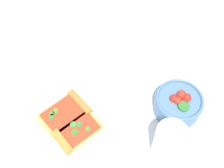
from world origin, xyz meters
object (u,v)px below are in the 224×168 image
at_px(soda_glass, 168,143).
at_px(paper_napkin, 64,54).
at_px(salad_bowl, 178,103).
at_px(pizza_slice_near, 67,112).
at_px(pepper_shaker, 96,23).
at_px(pizza_slice_far, 75,133).
at_px(plate, 72,124).

xyz_separation_m(soda_glass, paper_napkin, (-0.43, 0.08, -0.05)).
height_order(salad_bowl, soda_glass, soda_glass).
xyz_separation_m(pizza_slice_near, pepper_shaker, (-0.14, 0.30, 0.02)).
bearing_deg(paper_napkin, salad_bowl, 7.44).
bearing_deg(pepper_shaker, pizza_slice_near, -64.56).
height_order(pizza_slice_far, pepper_shaker, pepper_shaker).
relative_size(plate, pepper_shaker, 3.38).
bearing_deg(salad_bowl, soda_glass, -71.75).
bearing_deg(soda_glass, pizza_slice_near, -164.01).
relative_size(pizza_slice_near, salad_bowl, 1.09).
xyz_separation_m(paper_napkin, pepper_shaker, (0.02, 0.14, 0.04)).
bearing_deg(pizza_slice_near, salad_bowl, 41.53).
xyz_separation_m(pizza_slice_near, paper_napkin, (-0.16, 0.15, -0.02)).
relative_size(pizza_slice_near, pizza_slice_far, 1.06).
relative_size(paper_napkin, pepper_shaker, 1.73).
height_order(plate, pizza_slice_near, pizza_slice_near).
height_order(soda_glass, paper_napkin, soda_glass).
relative_size(soda_glass, pepper_shaker, 1.52).
distance_m(plate, pizza_slice_far, 0.04).
bearing_deg(soda_glass, salad_bowl, 108.25).
distance_m(salad_bowl, soda_glass, 0.14).
distance_m(pizza_slice_far, pepper_shaker, 0.39).
xyz_separation_m(salad_bowl, paper_napkin, (-0.39, -0.05, -0.03)).
bearing_deg(paper_napkin, pizza_slice_far, -40.45).
xyz_separation_m(plate, pizza_slice_near, (-0.03, 0.02, 0.01)).
relative_size(pizza_slice_near, paper_napkin, 1.05).
bearing_deg(plate, pepper_shaker, 118.59).
distance_m(plate, pizza_slice_near, 0.04).
bearing_deg(pepper_shaker, plate, -61.41).
height_order(plate, pepper_shaker, pepper_shaker).
relative_size(salad_bowl, soda_glass, 1.10).
xyz_separation_m(plate, soda_glass, (0.24, 0.09, 0.05)).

